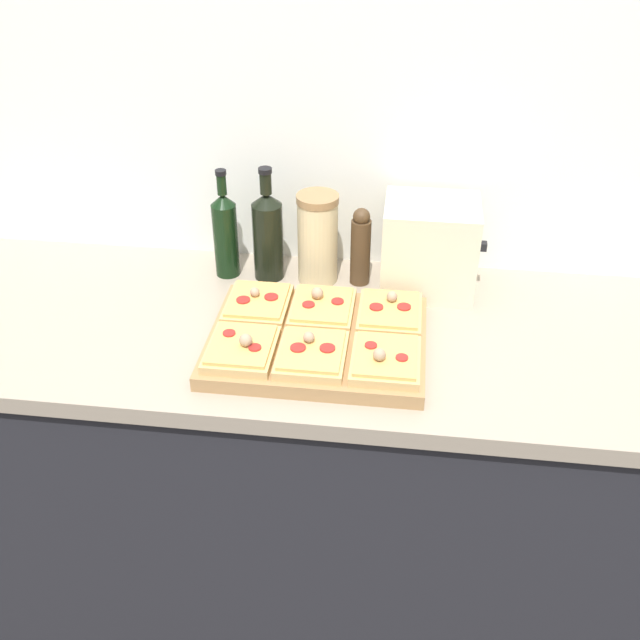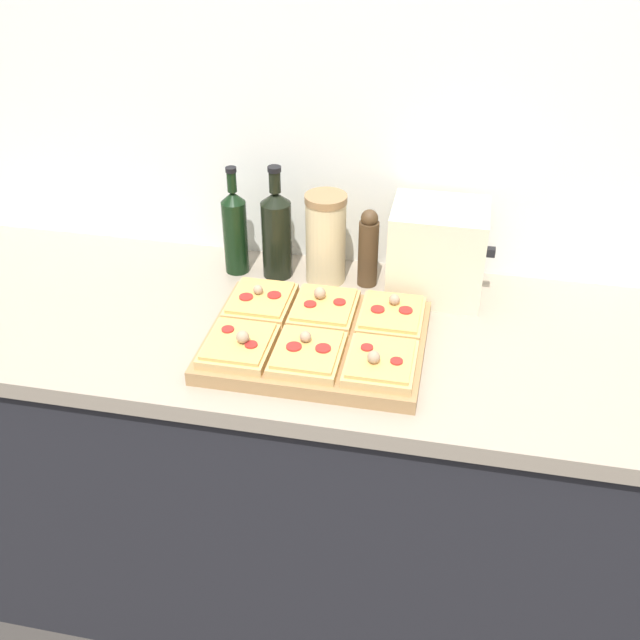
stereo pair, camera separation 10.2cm
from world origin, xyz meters
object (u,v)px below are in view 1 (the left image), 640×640
grain_jar_tall (318,238)px  pepper_mill (361,247)px  olive_oil_bottle (225,233)px  cutting_board (318,341)px  wine_bottle (268,234)px  toaster_oven (429,247)px

grain_jar_tall → pepper_mill: size_ratio=1.14×
grain_jar_tall → olive_oil_bottle: bearing=180.0°
cutting_board → grain_jar_tall: grain_jar_tall is taller
wine_bottle → olive_oil_bottle: bearing=180.0°
grain_jar_tall → toaster_oven: bearing=-1.5°
olive_oil_bottle → grain_jar_tall: 0.23m
grain_jar_tall → pepper_mill: (0.11, 0.00, -0.02)m
wine_bottle → pepper_mill: wine_bottle is taller
grain_jar_tall → pepper_mill: 0.11m
olive_oil_bottle → pepper_mill: olive_oil_bottle is taller
cutting_board → grain_jar_tall: (-0.04, 0.29, 0.10)m
cutting_board → olive_oil_bottle: 0.41m
cutting_board → olive_oil_bottle: (-0.27, 0.29, 0.10)m
toaster_oven → wine_bottle: bearing=178.9°
grain_jar_tall → pepper_mill: grain_jar_tall is taller
olive_oil_bottle → grain_jar_tall: size_ratio=1.22×
wine_bottle → pepper_mill: bearing=0.0°
pepper_mill → wine_bottle: bearing=180.0°
wine_bottle → pepper_mill: (0.23, 0.00, -0.02)m
grain_jar_tall → wine_bottle: bearing=180.0°
toaster_oven → cutting_board: bearing=-129.1°
olive_oil_bottle → grain_jar_tall: (0.23, -0.00, 0.00)m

